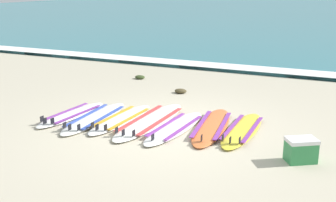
{
  "coord_description": "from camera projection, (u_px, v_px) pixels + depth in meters",
  "views": [
    {
      "loc": [
        3.02,
        -6.71,
        2.67
      ],
      "look_at": [
        -0.42,
        1.0,
        0.25
      ],
      "focal_mm": 44.22,
      "sensor_mm": 36.0,
      "label": 1
    }
  ],
  "objects": [
    {
      "name": "surfboard_6",
      "position": [
        242.0,
        130.0,
        7.69
      ],
      "size": [
        0.53,
        2.13,
        0.18
      ],
      "color": "yellow",
      "rests_on": "ground"
    },
    {
      "name": "ground_plane",
      "position": [
        167.0,
        130.0,
        7.81
      ],
      "size": [
        80.0,
        80.0,
        0.0
      ],
      "primitive_type": "plane",
      "color": "#B7AD93"
    },
    {
      "name": "surfboard_4",
      "position": [
        175.0,
        128.0,
        7.81
      ],
      "size": [
        0.68,
        2.17,
        0.18
      ],
      "color": "white",
      "rests_on": "ground"
    },
    {
      "name": "seaweed_clump_mid_sand",
      "position": [
        140.0,
        77.0,
        11.92
      ],
      "size": [
        0.3,
        0.24,
        0.1
      ],
      "primitive_type": "ellipsoid",
      "color": "#384723",
      "rests_on": "ground"
    },
    {
      "name": "sea",
      "position": [
        321.0,
        12.0,
        38.94
      ],
      "size": [
        80.0,
        60.0,
        0.1
      ],
      "primitive_type": "cube",
      "color": "teal",
      "rests_on": "ground"
    },
    {
      "name": "seaweed_clump_near_shoreline",
      "position": [
        181.0,
        91.0,
        10.38
      ],
      "size": [
        0.31,
        0.25,
        0.11
      ],
      "primitive_type": "ellipsoid",
      "color": "#4C4228",
      "rests_on": "ground"
    },
    {
      "name": "surfboard_3",
      "position": [
        150.0,
        121.0,
        8.19
      ],
      "size": [
        0.73,
        2.6,
        0.18
      ],
      "color": "silver",
      "rests_on": "ground"
    },
    {
      "name": "wave_foam_strip",
      "position": [
        244.0,
        69.0,
        12.99
      ],
      "size": [
        80.0,
        0.89,
        0.11
      ],
      "primitive_type": "cube",
      "color": "white",
      "rests_on": "ground"
    },
    {
      "name": "surfboard_5",
      "position": [
        212.0,
        126.0,
        7.89
      ],
      "size": [
        0.85,
        2.35,
        0.18
      ],
      "color": "orange",
      "rests_on": "ground"
    },
    {
      "name": "surfboard_0",
      "position": [
        72.0,
        114.0,
        8.59
      ],
      "size": [
        0.64,
        2.0,
        0.18
      ],
      "color": "white",
      "rests_on": "ground"
    },
    {
      "name": "cooler_box",
      "position": [
        301.0,
        150.0,
        6.37
      ],
      "size": [
        0.55,
        0.51,
        0.38
      ],
      "color": "#338C4C",
      "rests_on": "ground"
    },
    {
      "name": "surfboard_1",
      "position": [
        95.0,
        118.0,
        8.38
      ],
      "size": [
        0.66,
        2.28,
        0.18
      ],
      "color": "silver",
      "rests_on": "ground"
    },
    {
      "name": "surfboard_2",
      "position": [
        121.0,
        119.0,
        8.3
      ],
      "size": [
        0.61,
        2.14,
        0.18
      ],
      "color": "white",
      "rests_on": "ground"
    }
  ]
}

